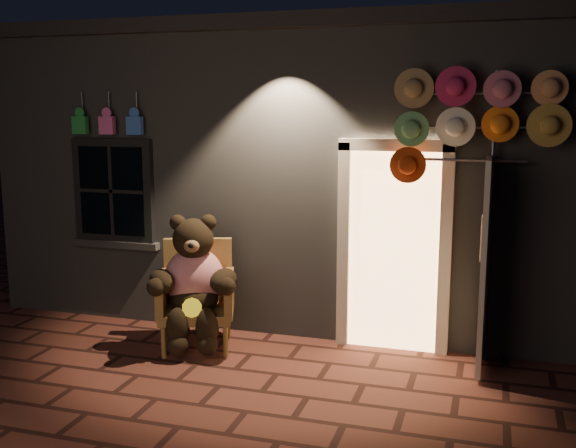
% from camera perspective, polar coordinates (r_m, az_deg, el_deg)
% --- Properties ---
extents(ground, '(60.00, 60.00, 0.00)m').
position_cam_1_polar(ground, '(6.33, -5.87, -13.48)').
color(ground, brown).
rests_on(ground, ground).
extents(shop_building, '(7.30, 5.95, 3.51)m').
position_cam_1_polar(shop_building, '(9.64, 3.25, 5.30)').
color(shop_building, slate).
rests_on(shop_building, ground).
extents(wicker_armchair, '(0.94, 0.90, 1.11)m').
position_cam_1_polar(wicker_armchair, '(7.21, -7.71, -5.91)').
color(wicker_armchair, olive).
rests_on(wicker_armchair, ground).
extents(teddy_bear, '(0.94, 0.88, 1.37)m').
position_cam_1_polar(teddy_bear, '(7.03, -7.98, -4.85)').
color(teddy_bear, red).
rests_on(teddy_bear, ground).
extents(hat_rack, '(1.62, 0.22, 2.87)m').
position_cam_1_polar(hat_rack, '(6.62, 15.24, 8.61)').
color(hat_rack, '#59595E').
rests_on(hat_rack, ground).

